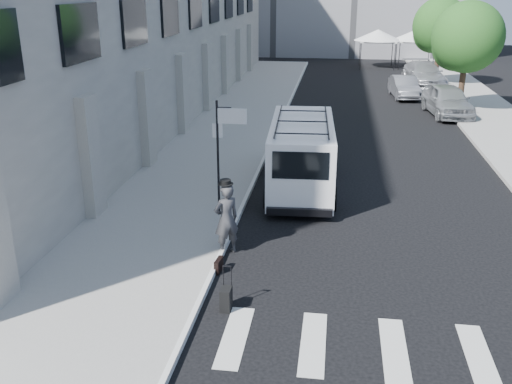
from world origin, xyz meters
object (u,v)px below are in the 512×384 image
(businessman, at_px, (226,219))
(parked_car_a, at_px, (447,100))
(parked_car_b, at_px, (404,87))
(briefcase, at_px, (219,265))
(parked_car_c, at_px, (424,74))
(cargo_van, at_px, (302,154))
(suitcase, at_px, (226,299))

(businessman, relative_size, parked_car_a, 0.40)
(parked_car_b, bearing_deg, businessman, -111.55)
(businessman, height_order, briefcase, businessman)
(parked_car_a, bearing_deg, businessman, -121.62)
(parked_car_b, xyz_separation_m, parked_car_c, (1.80, 4.75, 0.15))
(parked_car_b, bearing_deg, briefcase, -110.87)
(businessman, distance_m, cargo_van, 5.71)
(briefcase, distance_m, cargo_van, 6.82)
(suitcase, bearing_deg, parked_car_a, 70.09)
(parked_car_c, bearing_deg, cargo_van, -113.76)
(businessman, distance_m, parked_car_a, 20.42)
(briefcase, relative_size, cargo_van, 0.07)
(cargo_van, bearing_deg, briefcase, -106.80)
(businessman, xyz_separation_m, briefcase, (0.00, -1.07, -0.81))
(suitcase, height_order, parked_car_a, parked_car_a)
(businessman, bearing_deg, suitcase, 62.38)
(suitcase, height_order, parked_car_b, parked_car_b)
(parked_car_b, bearing_deg, parked_car_a, -75.49)
(parked_car_a, bearing_deg, parked_car_b, 103.30)
(businessman, height_order, parked_car_b, businessman)
(suitcase, distance_m, parked_car_b, 27.06)
(cargo_van, distance_m, parked_car_c, 23.86)
(businessman, distance_m, suitcase, 2.93)
(parked_car_c, bearing_deg, briefcase, -112.99)
(suitcase, distance_m, parked_car_a, 22.79)
(parked_car_a, height_order, parked_car_c, parked_car_a)
(suitcase, xyz_separation_m, parked_car_c, (8.17, 31.04, 0.55))
(cargo_van, bearing_deg, suitcase, -100.45)
(businessman, xyz_separation_m, parked_car_a, (8.70, 18.47, -0.14))
(parked_car_b, bearing_deg, parked_car_c, 64.06)
(briefcase, xyz_separation_m, parked_car_c, (8.70, 29.32, 0.65))
(parked_car_a, distance_m, parked_car_c, 9.78)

